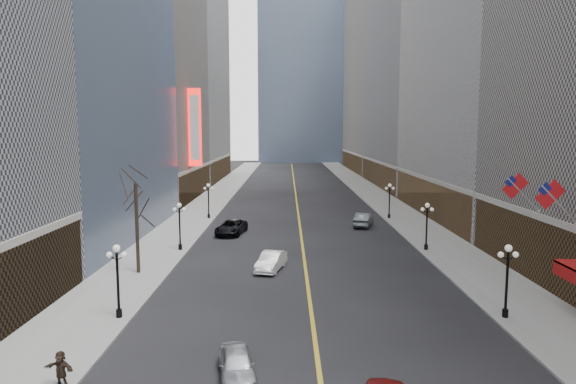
{
  "coord_description": "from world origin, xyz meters",
  "views": [
    {
      "loc": [
        -1.52,
        -0.2,
        11.45
      ],
      "look_at": [
        -1.49,
        21.13,
        8.91
      ],
      "focal_mm": 32.0,
      "sensor_mm": 36.0,
      "label": 1
    }
  ],
  "objects_px": {
    "car_nb_mid": "(271,261)",
    "car_nb_near": "(237,364)",
    "car_sb_far": "(363,220)",
    "streetlamp_east_1": "(507,273)",
    "car_nb_far": "(231,227)",
    "streetlamp_east_2": "(427,221)",
    "streetlamp_west_2": "(180,221)",
    "streetlamp_west_1": "(117,273)",
    "streetlamp_west_3": "(208,197)",
    "streetlamp_east_3": "(389,197)"
  },
  "relations": [
    {
      "from": "streetlamp_east_2",
      "to": "streetlamp_west_3",
      "type": "height_order",
      "value": "same"
    },
    {
      "from": "streetlamp_west_2",
      "to": "car_nb_near",
      "type": "bearing_deg",
      "value": -72.74
    },
    {
      "from": "streetlamp_east_3",
      "to": "car_sb_far",
      "type": "bearing_deg",
      "value": -128.28
    },
    {
      "from": "streetlamp_east_2",
      "to": "streetlamp_west_2",
      "type": "relative_size",
      "value": 1.0
    },
    {
      "from": "streetlamp_west_3",
      "to": "car_nb_mid",
      "type": "relative_size",
      "value": 0.98
    },
    {
      "from": "car_nb_mid",
      "to": "car_nb_far",
      "type": "distance_m",
      "value": 15.63
    },
    {
      "from": "car_nb_mid",
      "to": "car_sb_far",
      "type": "relative_size",
      "value": 0.9
    },
    {
      "from": "streetlamp_east_1",
      "to": "car_sb_far",
      "type": "distance_m",
      "value": 31.11
    },
    {
      "from": "car_nb_mid",
      "to": "car_nb_near",
      "type": "bearing_deg",
      "value": -78.65
    },
    {
      "from": "car_nb_mid",
      "to": "streetlamp_east_2",
      "type": "bearing_deg",
      "value": 39.37
    },
    {
      "from": "car_nb_mid",
      "to": "car_nb_far",
      "type": "relative_size",
      "value": 0.8
    },
    {
      "from": "streetlamp_west_2",
      "to": "car_nb_near",
      "type": "height_order",
      "value": "streetlamp_west_2"
    },
    {
      "from": "streetlamp_west_3",
      "to": "car_nb_far",
      "type": "distance_m",
      "value": 10.97
    },
    {
      "from": "streetlamp_east_3",
      "to": "streetlamp_west_1",
      "type": "xyz_separation_m",
      "value": [
        -23.6,
        -36.0,
        0.0
      ]
    },
    {
      "from": "streetlamp_east_1",
      "to": "streetlamp_east_2",
      "type": "distance_m",
      "value": 18.0
    },
    {
      "from": "streetlamp_east_1",
      "to": "car_nb_far",
      "type": "relative_size",
      "value": 0.79
    },
    {
      "from": "car_sb_far",
      "to": "streetlamp_east_1",
      "type": "bearing_deg",
      "value": 113.69
    },
    {
      "from": "streetlamp_east_2",
      "to": "car_nb_near",
      "type": "relative_size",
      "value": 1.11
    },
    {
      "from": "streetlamp_west_3",
      "to": "car_nb_near",
      "type": "bearing_deg",
      "value": -79.67
    },
    {
      "from": "streetlamp_west_1",
      "to": "car_nb_near",
      "type": "relative_size",
      "value": 1.11
    },
    {
      "from": "car_sb_far",
      "to": "car_nb_near",
      "type": "bearing_deg",
      "value": 89.28
    },
    {
      "from": "streetlamp_west_1",
      "to": "car_sb_far",
      "type": "distance_m",
      "value": 36.46
    },
    {
      "from": "streetlamp_east_3",
      "to": "streetlamp_west_3",
      "type": "xyz_separation_m",
      "value": [
        -23.6,
        0.0,
        0.0
      ]
    },
    {
      "from": "streetlamp_west_3",
      "to": "car_nb_mid",
      "type": "xyz_separation_m",
      "value": [
        8.94,
        -24.82,
        -2.14
      ]
    },
    {
      "from": "streetlamp_west_1",
      "to": "streetlamp_west_2",
      "type": "xyz_separation_m",
      "value": [
        0.0,
        18.0,
        0.0
      ]
    },
    {
      "from": "streetlamp_east_3",
      "to": "car_sb_far",
      "type": "distance_m",
      "value": 6.98
    },
    {
      "from": "car_nb_near",
      "to": "car_nb_mid",
      "type": "xyz_separation_m",
      "value": [
        1.01,
        18.72,
        0.06
      ]
    },
    {
      "from": "car_sb_far",
      "to": "car_nb_far",
      "type": "bearing_deg",
      "value": 33.12
    },
    {
      "from": "car_nb_far",
      "to": "car_nb_mid",
      "type": "bearing_deg",
      "value": -62.5
    },
    {
      "from": "streetlamp_east_3",
      "to": "streetlamp_west_1",
      "type": "relative_size",
      "value": 1.0
    },
    {
      "from": "streetlamp_west_2",
      "to": "streetlamp_east_2",
      "type": "bearing_deg",
      "value": 0.0
    },
    {
      "from": "streetlamp_east_3",
      "to": "streetlamp_west_2",
      "type": "distance_m",
      "value": 29.68
    },
    {
      "from": "streetlamp_east_1",
      "to": "streetlamp_west_2",
      "type": "distance_m",
      "value": 29.68
    },
    {
      "from": "streetlamp_west_2",
      "to": "car_nb_mid",
      "type": "height_order",
      "value": "streetlamp_west_2"
    },
    {
      "from": "streetlamp_west_3",
      "to": "car_nb_near",
      "type": "height_order",
      "value": "streetlamp_west_3"
    },
    {
      "from": "streetlamp_west_1",
      "to": "streetlamp_east_2",
      "type": "bearing_deg",
      "value": 37.33
    },
    {
      "from": "car_nb_far",
      "to": "streetlamp_east_2",
      "type": "bearing_deg",
      "value": -13.11
    },
    {
      "from": "streetlamp_west_2",
      "to": "car_sb_far",
      "type": "relative_size",
      "value": 0.89
    },
    {
      "from": "streetlamp_east_2",
      "to": "streetlamp_east_1",
      "type": "bearing_deg",
      "value": -90.0
    },
    {
      "from": "streetlamp_west_1",
      "to": "car_sb_far",
      "type": "height_order",
      "value": "streetlamp_west_1"
    },
    {
      "from": "streetlamp_east_3",
      "to": "streetlamp_west_1",
      "type": "distance_m",
      "value": 43.05
    },
    {
      "from": "car_nb_near",
      "to": "car_nb_far",
      "type": "relative_size",
      "value": 0.71
    },
    {
      "from": "car_nb_mid",
      "to": "car_nb_far",
      "type": "height_order",
      "value": "car_nb_far"
    },
    {
      "from": "car_nb_far",
      "to": "car_sb_far",
      "type": "xyz_separation_m",
      "value": [
        15.44,
        4.75,
        0.04
      ]
    },
    {
      "from": "streetlamp_east_1",
      "to": "streetlamp_west_2",
      "type": "height_order",
      "value": "same"
    },
    {
      "from": "car_nb_near",
      "to": "car_sb_far",
      "type": "bearing_deg",
      "value": 62.76
    },
    {
      "from": "streetlamp_east_1",
      "to": "car_nb_mid",
      "type": "height_order",
      "value": "streetlamp_east_1"
    },
    {
      "from": "streetlamp_east_2",
      "to": "streetlamp_west_1",
      "type": "relative_size",
      "value": 1.0
    },
    {
      "from": "streetlamp_east_2",
      "to": "streetlamp_west_2",
      "type": "distance_m",
      "value": 23.6
    },
    {
      "from": "streetlamp_west_1",
      "to": "car_nb_mid",
      "type": "distance_m",
      "value": 14.48
    }
  ]
}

